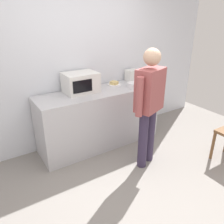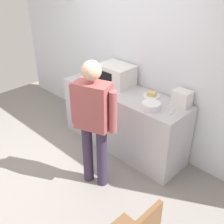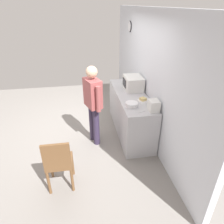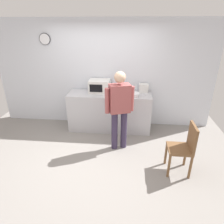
{
  "view_description": "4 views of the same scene",
  "coord_description": "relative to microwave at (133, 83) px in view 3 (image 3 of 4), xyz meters",
  "views": [
    {
      "loc": [
        -1.44,
        -1.7,
        2.02
      ],
      "look_at": [
        0.21,
        0.89,
        0.69
      ],
      "focal_mm": 36.02,
      "sensor_mm": 36.0,
      "label": 1
    },
    {
      "loc": [
        2.51,
        -1.42,
        2.57
      ],
      "look_at": [
        0.28,
        0.88,
        0.77
      ],
      "focal_mm": 43.71,
      "sensor_mm": 36.0,
      "label": 2
    },
    {
      "loc": [
        4.08,
        0.14,
        2.66
      ],
      "look_at": [
        0.36,
        0.77,
        0.62
      ],
      "focal_mm": 32.4,
      "sensor_mm": 36.0,
      "label": 3
    },
    {
      "loc": [
        0.65,
        -3.22,
        2.46
      ],
      "look_at": [
        0.28,
        0.8,
        0.64
      ],
      "focal_mm": 31.61,
      "sensor_mm": 36.0,
      "label": 4
    }
  ],
  "objects": [
    {
      "name": "microwave",
      "position": [
        0.0,
        0.0,
        0.0
      ],
      "size": [
        0.5,
        0.39,
        0.3
      ],
      "color": "silver",
      "rests_on": "kitchen_counter"
    },
    {
      "name": "back_wall",
      "position": [
        0.06,
        0.27,
        0.22
      ],
      "size": [
        5.4,
        0.13,
        2.6
      ],
      "color": "silver",
      "rests_on": "ground_plane"
    },
    {
      "name": "toaster",
      "position": [
        1.06,
        0.1,
        -0.05
      ],
      "size": [
        0.22,
        0.18,
        0.2
      ],
      "primitive_type": "cube",
      "color": "silver",
      "rests_on": "kitchen_counter"
    },
    {
      "name": "ground_plane",
      "position": [
        0.07,
        -1.33,
        -1.08
      ],
      "size": [
        6.0,
        6.0,
        0.0
      ],
      "primitive_type": "plane",
      "color": "gray"
    },
    {
      "name": "salad_bowl",
      "position": [
        0.84,
        -0.25,
        -0.11
      ],
      "size": [
        0.23,
        0.23,
        0.08
      ],
      "primitive_type": "cylinder",
      "color": "white",
      "rests_on": "kitchen_counter"
    },
    {
      "name": "kitchen_counter",
      "position": [
        0.25,
        -0.11,
        -0.62
      ],
      "size": [
        1.98,
        0.62,
        0.93
      ],
      "primitive_type": "cube",
      "color": "#B7B7BC",
      "rests_on": "ground_plane"
    },
    {
      "name": "fork_utensil",
      "position": [
        1.08,
        -0.13,
        -0.15
      ],
      "size": [
        0.07,
        0.17,
        0.01
      ],
      "primitive_type": "cube",
      "rotation": [
        0.0,
        0.0,
        1.88
      ],
      "color": "silver",
      "rests_on": "kitchen_counter"
    },
    {
      "name": "sandwich_plate",
      "position": [
        0.63,
        0.04,
        -0.13
      ],
      "size": [
        0.23,
        0.23,
        0.07
      ],
      "color": "white",
      "rests_on": "kitchen_counter"
    },
    {
      "name": "person_standing",
      "position": [
        0.54,
        -0.95,
        -0.11
      ],
      "size": [
        0.56,
        0.36,
        1.66
      ],
      "color": "#352A44",
      "rests_on": "ground_plane"
    },
    {
      "name": "spoon_utensil",
      "position": [
        -0.52,
        0.16,
        -0.15
      ],
      "size": [
        0.17,
        0.08,
        0.01
      ],
      "primitive_type": "cube",
      "rotation": [
        0.0,
        0.0,
        2.79
      ],
      "color": "silver",
      "rests_on": "kitchen_counter"
    },
    {
      "name": "wooden_chair",
      "position": [
        1.7,
        -1.6,
        -0.56
      ],
      "size": [
        0.4,
        0.4,
        0.94
      ],
      "color": "brown",
      "rests_on": "ground_plane"
    }
  ]
}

